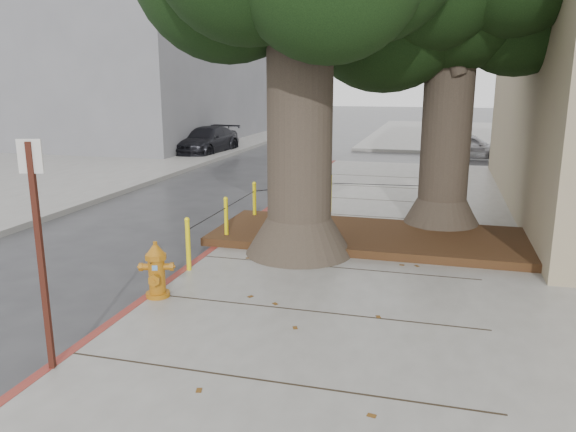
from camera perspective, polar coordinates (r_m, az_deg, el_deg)
name	(u,v)px	position (r m, az deg, el deg)	size (l,w,h in m)	color
ground	(274,317)	(8.33, -1.44, -10.19)	(140.00, 140.00, 0.00)	#28282B
sidewalk_far	(504,135)	(37.64, 21.13, 7.66)	(16.00, 20.00, 0.15)	slate
curb_red	(213,252)	(11.16, -7.64, -3.66)	(0.14, 26.00, 0.16)	maroon
planter_bed	(370,236)	(11.70, 8.29, -2.07)	(6.40, 2.60, 0.16)	black
building_far_grey	(128,32)	(34.08, -15.92, 17.52)	(12.00, 16.00, 12.00)	slate
building_far_white	(237,36)	(55.87, -5.19, 17.77)	(12.00, 18.00, 15.00)	silver
bollard_ring	(293,206)	(12.37, 0.49, 1.00)	(3.79, 5.39, 0.95)	yellow
fire_hydrant	(157,270)	(8.74, -13.21, -5.37)	(0.46, 0.45, 0.87)	#B86D12
signpost	(39,244)	(6.68, -23.94, -2.59)	(0.26, 0.09, 2.62)	#471911
car_silver	(469,147)	(25.85, 17.93, 6.73)	(1.35, 3.36, 1.14)	#B0AFB5
car_dark	(207,141)	(26.77, -8.24, 7.59)	(1.78, 4.37, 1.27)	black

